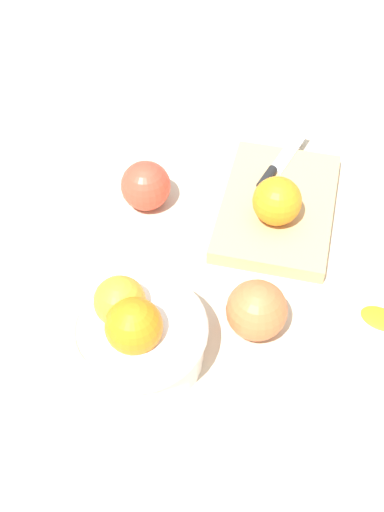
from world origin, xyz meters
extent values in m
plane|color=beige|center=(0.00, 0.00, 0.00)|extent=(2.40, 2.40, 0.00)
cylinder|color=white|center=(-0.19, 0.16, 0.03)|extent=(0.16, 0.16, 0.06)
torus|color=white|center=(-0.19, 0.16, 0.06)|extent=(0.17, 0.17, 0.02)
sphere|color=orange|center=(-0.19, 0.16, 0.07)|extent=(0.07, 0.07, 0.07)
sphere|color=orange|center=(-0.16, 0.18, 0.07)|extent=(0.06, 0.06, 0.06)
cube|color=tan|center=(0.07, -0.02, 0.01)|extent=(0.27, 0.20, 0.02)
sphere|color=orange|center=(0.04, -0.01, 0.06)|extent=(0.07, 0.07, 0.07)
cube|color=silver|center=(0.19, -0.04, 0.02)|extent=(0.11, 0.06, 0.00)
cylinder|color=black|center=(0.12, 0.00, 0.03)|extent=(0.05, 0.03, 0.01)
sphere|color=#CC6638|center=(-0.14, 0.01, 0.04)|extent=(0.08, 0.08, 0.08)
sphere|color=#D6422D|center=(0.08, 0.18, 0.04)|extent=(0.07, 0.07, 0.07)
ellipsoid|color=orange|center=(-0.11, -0.15, 0.00)|extent=(0.06, 0.06, 0.01)
camera|label=1|loc=(-0.61, 0.06, 0.68)|focal=45.25mm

